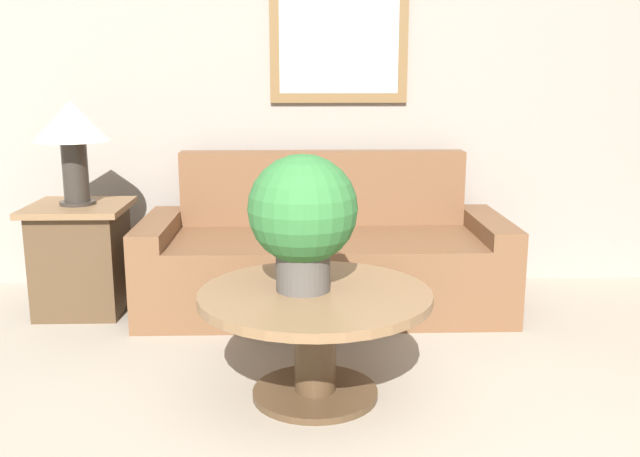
{
  "coord_description": "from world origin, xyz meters",
  "views": [
    {
      "loc": [
        -0.63,
        -1.25,
        1.37
      ],
      "look_at": [
        -0.53,
        2.27,
        0.59
      ],
      "focal_mm": 40.0,
      "sensor_mm": 36.0,
      "label": 1
    }
  ],
  "objects_px": {
    "coffee_table": "(315,321)",
    "side_table": "(82,257)",
    "couch_main": "(324,259)",
    "table_lamp": "(72,129)",
    "potted_plant_on_table": "(303,215)"
  },
  "relations": [
    {
      "from": "couch_main",
      "to": "side_table",
      "type": "height_order",
      "value": "couch_main"
    },
    {
      "from": "coffee_table",
      "to": "table_lamp",
      "type": "relative_size",
      "value": 1.68
    },
    {
      "from": "potted_plant_on_table",
      "to": "table_lamp",
      "type": "bearing_deg",
      "value": 138.0
    },
    {
      "from": "potted_plant_on_table",
      "to": "side_table",
      "type": "bearing_deg",
      "value": 138.0
    },
    {
      "from": "coffee_table",
      "to": "side_table",
      "type": "relative_size",
      "value": 1.56
    },
    {
      "from": "couch_main",
      "to": "potted_plant_on_table",
      "type": "distance_m",
      "value": 1.29
    },
    {
      "from": "coffee_table",
      "to": "side_table",
      "type": "xyz_separation_m",
      "value": [
        -1.32,
        1.16,
        -0.02
      ]
    },
    {
      "from": "couch_main",
      "to": "potted_plant_on_table",
      "type": "height_order",
      "value": "potted_plant_on_table"
    },
    {
      "from": "couch_main",
      "to": "side_table",
      "type": "relative_size",
      "value": 3.33
    },
    {
      "from": "side_table",
      "to": "potted_plant_on_table",
      "type": "xyz_separation_m",
      "value": [
        1.27,
        -1.14,
        0.47
      ]
    },
    {
      "from": "couch_main",
      "to": "coffee_table",
      "type": "distance_m",
      "value": 1.21
    },
    {
      "from": "couch_main",
      "to": "table_lamp",
      "type": "distance_m",
      "value": 1.6
    },
    {
      "from": "coffee_table",
      "to": "table_lamp",
      "type": "bearing_deg",
      "value": 138.49
    },
    {
      "from": "couch_main",
      "to": "potted_plant_on_table",
      "type": "bearing_deg",
      "value": -96.39
    },
    {
      "from": "side_table",
      "to": "couch_main",
      "type": "bearing_deg",
      "value": 1.68
    }
  ]
}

